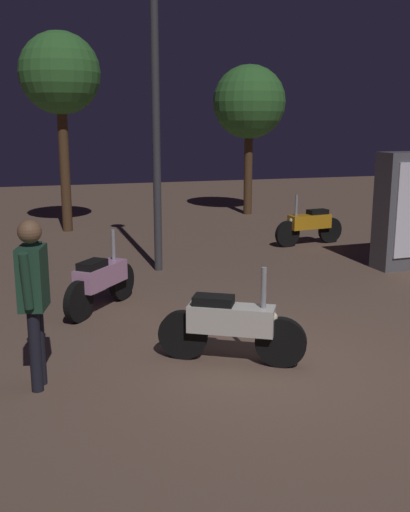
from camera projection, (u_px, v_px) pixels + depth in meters
ground_plane at (280, 368)px, 6.48m from camera, size 40.00×40.00×0.00m
motorcycle_white_foreground at (231, 325)px, 6.54m from camera, size 1.50×0.89×1.11m
motorcycle_orange_parked_left at (310, 225)px, 12.85m from camera, size 1.66×0.42×1.11m
motorcycle_pink_parked_right at (101, 280)px, 8.38m from camera, size 1.15×1.33×1.11m
person_rider_beside at (33, 289)px, 5.79m from camera, size 0.32×0.67×1.72m
streetlamp_near at (155, 67)px, 9.97m from camera, size 0.36×0.36×5.61m
tree_left_bg at (60, 76)px, 13.75m from camera, size 1.88×1.88×4.65m
tree_center_bg at (249, 103)px, 16.51m from camera, size 2.02×2.02×4.16m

